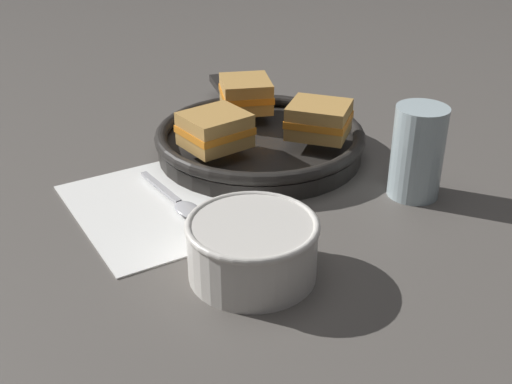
{
  "coord_description": "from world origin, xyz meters",
  "views": [
    {
      "loc": [
        0.52,
        -0.45,
        0.4
      ],
      "look_at": [
        0.02,
        -0.01,
        0.03
      ],
      "focal_mm": 45.0,
      "sensor_mm": 36.0,
      "label": 1
    }
  ],
  "objects_px": {
    "sandwich_near_right": "(246,94)",
    "sandwich_far_left": "(215,130)",
    "drinking_glass": "(417,152)",
    "soup_bowl": "(252,245)",
    "sandwich_near_left": "(319,119)",
    "spoon": "(180,203)",
    "skillet": "(259,141)"
  },
  "relations": [
    {
      "from": "skillet",
      "to": "sandwich_far_left",
      "type": "xyz_separation_m",
      "value": [
        0.01,
        -0.09,
        0.04
      ]
    },
    {
      "from": "drinking_glass",
      "to": "sandwich_near_right",
      "type": "bearing_deg",
      "value": -174.4
    },
    {
      "from": "soup_bowl",
      "to": "sandwich_near_left",
      "type": "distance_m",
      "value": 0.29
    },
    {
      "from": "spoon",
      "to": "sandwich_far_left",
      "type": "xyz_separation_m",
      "value": [
        -0.05,
        0.1,
        0.06
      ]
    },
    {
      "from": "sandwich_near_left",
      "to": "drinking_glass",
      "type": "bearing_deg",
      "value": 8.26
    },
    {
      "from": "soup_bowl",
      "to": "skillet",
      "type": "relative_size",
      "value": 0.34
    },
    {
      "from": "skillet",
      "to": "sandwich_near_right",
      "type": "xyz_separation_m",
      "value": [
        -0.07,
        0.04,
        0.04
      ]
    },
    {
      "from": "drinking_glass",
      "to": "sandwich_far_left",
      "type": "bearing_deg",
      "value": -144.89
    },
    {
      "from": "spoon",
      "to": "skillet",
      "type": "bearing_deg",
      "value": 113.05
    },
    {
      "from": "spoon",
      "to": "skillet",
      "type": "height_order",
      "value": "skillet"
    },
    {
      "from": "soup_bowl",
      "to": "sandwich_far_left",
      "type": "relative_size",
      "value": 1.57
    },
    {
      "from": "sandwich_near_left",
      "to": "sandwich_near_right",
      "type": "xyz_separation_m",
      "value": [
        -0.15,
        -0.01,
        0.0
      ]
    },
    {
      "from": "soup_bowl",
      "to": "sandwich_far_left",
      "type": "bearing_deg",
      "value": 150.55
    },
    {
      "from": "sandwich_far_left",
      "to": "soup_bowl",
      "type": "bearing_deg",
      "value": -29.45
    },
    {
      "from": "soup_bowl",
      "to": "spoon",
      "type": "bearing_deg",
      "value": 171.58
    },
    {
      "from": "soup_bowl",
      "to": "sandwich_near_right",
      "type": "relative_size",
      "value": 1.26
    },
    {
      "from": "spoon",
      "to": "sandwich_near_left",
      "type": "bearing_deg",
      "value": 91.6
    },
    {
      "from": "soup_bowl",
      "to": "sandwich_far_left",
      "type": "height_order",
      "value": "sandwich_far_left"
    },
    {
      "from": "skillet",
      "to": "sandwich_far_left",
      "type": "relative_size",
      "value": 4.63
    },
    {
      "from": "spoon",
      "to": "drinking_glass",
      "type": "bearing_deg",
      "value": 62.15
    },
    {
      "from": "sandwich_near_right",
      "to": "sandwich_far_left",
      "type": "distance_m",
      "value": 0.15
    },
    {
      "from": "sandwich_near_left",
      "to": "soup_bowl",
      "type": "bearing_deg",
      "value": -59.88
    },
    {
      "from": "sandwich_near_left",
      "to": "sandwich_far_left",
      "type": "xyz_separation_m",
      "value": [
        -0.07,
        -0.13,
        0.0
      ]
    },
    {
      "from": "soup_bowl",
      "to": "sandwich_near_left",
      "type": "xyz_separation_m",
      "value": [
        -0.15,
        0.25,
        0.03
      ]
    },
    {
      "from": "soup_bowl",
      "to": "skillet",
      "type": "xyz_separation_m",
      "value": [
        -0.22,
        0.21,
        -0.02
      ]
    },
    {
      "from": "spoon",
      "to": "sandwich_near_right",
      "type": "bearing_deg",
      "value": 126.65
    },
    {
      "from": "drinking_glass",
      "to": "sandwich_near_left",
      "type": "bearing_deg",
      "value": -171.74
    },
    {
      "from": "sandwich_near_left",
      "to": "sandwich_far_left",
      "type": "distance_m",
      "value": 0.15
    },
    {
      "from": "soup_bowl",
      "to": "skillet",
      "type": "bearing_deg",
      "value": 136.76
    },
    {
      "from": "soup_bowl",
      "to": "sandwich_near_right",
      "type": "xyz_separation_m",
      "value": [
        -0.29,
        0.24,
        0.03
      ]
    },
    {
      "from": "skillet",
      "to": "sandwich_near_left",
      "type": "distance_m",
      "value": 0.1
    },
    {
      "from": "spoon",
      "to": "sandwich_near_right",
      "type": "height_order",
      "value": "sandwich_near_right"
    }
  ]
}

